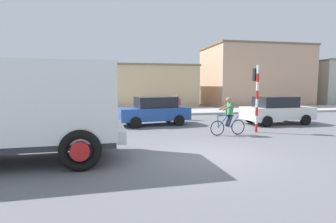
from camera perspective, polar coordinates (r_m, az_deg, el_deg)
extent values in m
plane|color=slate|center=(8.71, 8.43, -9.37)|extent=(120.00, 120.00, 0.00)
cube|color=#ADADA8|center=(22.08, -3.97, -0.04)|extent=(80.00, 5.00, 0.16)
cube|color=white|center=(8.72, -28.48, 2.03)|extent=(5.29, 2.69, 2.20)
cube|color=#2D3338|center=(8.86, -28.13, -5.61)|extent=(5.18, 2.63, 0.16)
cube|color=silver|center=(8.55, -10.34, -4.19)|extent=(0.33, 2.38, 0.36)
cube|color=black|center=(8.42, -11.54, 5.86)|extent=(0.20, 2.13, 0.70)
torus|color=black|center=(9.86, -17.10, -4.52)|extent=(1.11, 0.28, 1.10)
cylinder|color=red|center=(9.86, -17.10, -4.52)|extent=(0.51, 0.32, 0.50)
torus|color=black|center=(7.36, -18.28, -7.96)|extent=(1.11, 0.28, 1.10)
cylinder|color=red|center=(7.36, -18.28, -7.96)|extent=(0.51, 0.32, 0.50)
torus|color=black|center=(12.12, 10.53, -3.52)|extent=(0.68, 0.10, 0.68)
torus|color=black|center=(12.63, 14.78, -3.24)|extent=(0.68, 0.10, 0.68)
cylinder|color=#1E4C8C|center=(12.21, 12.03, -0.81)|extent=(0.60, 0.10, 0.09)
cylinder|color=#1E4C8C|center=(12.21, 11.76, -1.96)|extent=(0.51, 0.09, 0.57)
cylinder|color=#1E4C8C|center=(12.49, 14.01, -2.07)|extent=(0.44, 0.08, 0.57)
cylinder|color=#1E4C8C|center=(12.09, 10.66, -2.13)|extent=(0.10, 0.05, 0.59)
cylinder|color=black|center=(12.06, 10.79, -0.64)|extent=(0.07, 0.50, 0.03)
cube|color=black|center=(12.35, 13.24, -0.88)|extent=(0.25, 0.14, 0.06)
cube|color=#338C51|center=(12.30, 13.07, 0.64)|extent=(0.32, 0.35, 0.59)
sphere|color=#9E7051|center=(12.23, 12.82, 2.50)|extent=(0.22, 0.22, 0.22)
cylinder|color=#2D334C|center=(12.26, 13.12, -2.01)|extent=(0.31, 0.15, 0.57)
cylinder|color=#9E7051|center=(12.06, 12.63, 0.80)|extent=(0.50, 0.13, 0.29)
cylinder|color=#2D334C|center=(12.43, 12.66, -1.89)|extent=(0.31, 0.15, 0.57)
cylinder|color=#9E7051|center=(12.33, 11.90, 0.92)|extent=(0.50, 0.13, 0.29)
cylinder|color=red|center=(13.48, 18.35, -3.40)|extent=(0.12, 0.12, 0.40)
cylinder|color=white|center=(13.43, 18.40, -1.71)|extent=(0.12, 0.12, 0.40)
cylinder|color=red|center=(13.39, 18.45, -0.01)|extent=(0.12, 0.12, 0.40)
cylinder|color=white|center=(13.35, 18.51, 1.70)|extent=(0.12, 0.12, 0.40)
cylinder|color=red|center=(13.34, 18.56, 3.41)|extent=(0.12, 0.12, 0.40)
cylinder|color=white|center=(13.33, 18.61, 5.13)|extent=(0.12, 0.12, 0.40)
cylinder|color=red|center=(13.33, 18.67, 6.85)|extent=(0.12, 0.12, 0.40)
cylinder|color=white|center=(13.35, 18.72, 8.56)|extent=(0.12, 0.12, 0.40)
cube|color=black|center=(13.49, 18.30, 7.48)|extent=(0.24, 0.20, 0.60)
sphere|color=green|center=(13.60, 18.05, 7.47)|extent=(0.14, 0.14, 0.14)
cube|color=white|center=(16.75, 22.34, -0.28)|extent=(4.08, 1.89, 0.70)
cube|color=black|center=(16.61, 22.01, 1.94)|extent=(2.27, 1.55, 0.60)
cylinder|color=black|center=(18.21, 23.83, -1.00)|extent=(0.61, 0.21, 0.60)
cylinder|color=black|center=(16.92, 27.39, -1.62)|extent=(0.61, 0.21, 0.60)
cylinder|color=black|center=(16.79, 17.16, -1.29)|extent=(0.61, 0.21, 0.60)
cylinder|color=black|center=(15.38, 20.47, -2.01)|extent=(0.61, 0.21, 0.60)
cube|color=#234C9E|center=(15.14, -3.20, -0.45)|extent=(4.23, 2.36, 0.70)
cube|color=black|center=(15.13, -2.67, 2.02)|extent=(2.42, 1.80, 0.60)
cylinder|color=black|center=(14.02, -6.92, -2.40)|extent=(0.62, 0.28, 0.60)
cylinder|color=black|center=(15.66, -8.49, -1.59)|extent=(0.62, 0.28, 0.60)
cylinder|color=black|center=(14.83, 2.40, -1.93)|extent=(0.62, 0.28, 0.60)
cylinder|color=black|center=(16.39, -0.01, -1.21)|extent=(0.62, 0.28, 0.60)
cylinder|color=#2D334C|center=(17.44, 2.06, -0.39)|extent=(0.22, 0.22, 0.85)
cube|color=#D13838|center=(17.38, 2.07, 1.93)|extent=(0.34, 0.22, 0.56)
sphere|color=#9E7051|center=(17.36, 2.07, 3.21)|extent=(0.20, 0.20, 0.20)
cube|color=#9E9389|center=(29.65, -25.48, 4.42)|extent=(8.60, 5.32, 3.83)
cube|color=#5E5852|center=(29.70, -25.65, 8.31)|extent=(8.77, 5.43, 0.20)
cube|color=#D1B284|center=(29.21, -3.32, 5.25)|extent=(8.36, 7.43, 4.14)
cube|color=#7D6B4F|center=(29.28, -3.34, 9.50)|extent=(8.53, 7.58, 0.20)
cube|color=tan|center=(32.44, 17.97, 7.07)|extent=(10.80, 7.18, 6.46)
cube|color=#775E4C|center=(32.71, 18.15, 12.90)|extent=(11.02, 7.32, 0.20)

